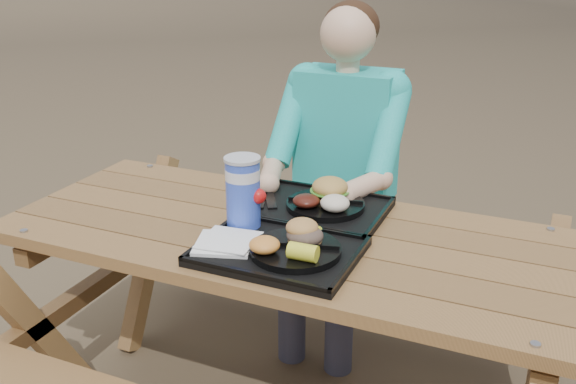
% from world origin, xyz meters
% --- Properties ---
extents(picnic_table, '(1.80, 1.49, 0.75)m').
position_xyz_m(picnic_table, '(0.00, 0.00, 0.38)').
color(picnic_table, '#999999').
rests_on(picnic_table, ground).
extents(tray_near, '(0.45, 0.35, 0.02)m').
position_xyz_m(tray_near, '(0.04, -0.16, 0.76)').
color(tray_near, black).
rests_on(tray_near, picnic_table).
extents(tray_far, '(0.45, 0.35, 0.02)m').
position_xyz_m(tray_far, '(0.03, 0.17, 0.76)').
color(tray_far, black).
rests_on(tray_far, picnic_table).
extents(plate_near, '(0.26, 0.26, 0.02)m').
position_xyz_m(plate_near, '(0.10, -0.17, 0.78)').
color(plate_near, black).
rests_on(plate_near, tray_near).
extents(plate_far, '(0.26, 0.26, 0.02)m').
position_xyz_m(plate_far, '(0.06, 0.18, 0.78)').
color(plate_far, black).
rests_on(plate_far, tray_far).
extents(napkin_stack, '(0.20, 0.20, 0.02)m').
position_xyz_m(napkin_stack, '(-0.11, -0.20, 0.78)').
color(napkin_stack, white).
rests_on(napkin_stack, tray_near).
extents(soda_cup, '(0.10, 0.10, 0.21)m').
position_xyz_m(soda_cup, '(-0.12, -0.06, 0.88)').
color(soda_cup, blue).
rests_on(soda_cup, tray_near).
extents(condiment_bbq, '(0.05, 0.05, 0.03)m').
position_xyz_m(condiment_bbq, '(0.04, -0.04, 0.78)').
color(condiment_bbq, black).
rests_on(condiment_bbq, tray_near).
extents(condiment_mustard, '(0.05, 0.05, 0.03)m').
position_xyz_m(condiment_mustard, '(0.11, -0.05, 0.78)').
color(condiment_mustard, yellow).
rests_on(condiment_mustard, tray_near).
extents(sandwich, '(0.10, 0.10, 0.10)m').
position_xyz_m(sandwich, '(0.11, -0.13, 0.84)').
color(sandwich, '#C68945').
rests_on(sandwich, plate_near).
extents(mac_cheese, '(0.09, 0.09, 0.04)m').
position_xyz_m(mac_cheese, '(0.03, -0.23, 0.81)').
color(mac_cheese, '#F19E3F').
rests_on(mac_cheese, plate_near).
extents(corn_cob, '(0.08, 0.08, 0.05)m').
position_xyz_m(corn_cob, '(0.15, -0.23, 0.81)').
color(corn_cob, '#F6F333').
rests_on(corn_cob, plate_near).
extents(cutlery_far, '(0.12, 0.17, 0.01)m').
position_xyz_m(cutlery_far, '(-0.14, 0.17, 0.77)').
color(cutlery_far, black).
rests_on(cutlery_far, tray_far).
extents(burger, '(0.12, 0.12, 0.11)m').
position_xyz_m(burger, '(0.06, 0.22, 0.84)').
color(burger, '#C19044').
rests_on(burger, plate_far).
extents(baked_beans, '(0.09, 0.09, 0.04)m').
position_xyz_m(baked_beans, '(0.01, 0.12, 0.81)').
color(baked_beans, '#48160E').
rests_on(baked_beans, plate_far).
extents(potato_salad, '(0.09, 0.09, 0.05)m').
position_xyz_m(potato_salad, '(0.11, 0.12, 0.82)').
color(potato_salad, '#F0E3CB').
rests_on(potato_salad, plate_far).
extents(diner, '(0.48, 0.84, 1.28)m').
position_xyz_m(diner, '(-0.04, 0.66, 0.64)').
color(diner, teal).
rests_on(diner, ground).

